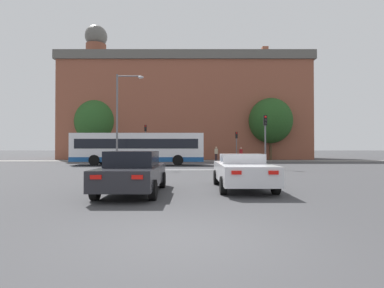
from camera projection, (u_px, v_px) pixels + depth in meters
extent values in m
plane|color=#3D3D3F|center=(189.00, 240.00, 5.24)|extent=(400.00, 400.00, 0.00)
cube|color=silver|center=(192.00, 170.00, 22.29)|extent=(9.05, 0.30, 0.01)
cube|color=gray|center=(192.00, 161.00, 37.90)|extent=(70.06, 2.50, 0.01)
cube|color=brown|center=(186.00, 114.00, 48.00)|extent=(36.27, 12.29, 14.16)
cube|color=#5B5954|center=(186.00, 66.00, 48.11)|extent=(36.99, 12.78, 1.30)
cube|color=brown|center=(112.00, 61.00, 50.00)|extent=(0.90, 0.90, 1.64)
cube|color=brown|center=(183.00, 59.00, 49.19)|extent=(0.90, 0.90, 1.64)
cube|color=brown|center=(265.00, 52.00, 45.72)|extent=(0.90, 0.90, 1.64)
cylinder|color=brown|center=(97.00, 53.00, 48.16)|extent=(3.16, 3.16, 2.87)
sphere|color=#5B5954|center=(97.00, 36.00, 48.20)|extent=(3.51, 3.51, 3.51)
cube|color=#232328|center=(134.00, 175.00, 10.77)|extent=(1.89, 4.73, 0.65)
cube|color=black|center=(134.00, 159.00, 10.73)|extent=(1.62, 2.13, 0.54)
cylinder|color=black|center=(119.00, 180.00, 12.23)|extent=(0.22, 0.64, 0.64)
cylinder|color=black|center=(163.00, 180.00, 12.22)|extent=(0.22, 0.64, 0.64)
cylinder|color=black|center=(96.00, 190.00, 9.30)|extent=(0.22, 0.64, 0.64)
cylinder|color=black|center=(153.00, 190.00, 9.29)|extent=(0.22, 0.64, 0.64)
cube|color=red|center=(96.00, 177.00, 8.39)|extent=(0.32, 0.05, 0.12)
cube|color=red|center=(138.00, 177.00, 8.39)|extent=(0.32, 0.05, 0.12)
cube|color=silver|center=(243.00, 172.00, 11.89)|extent=(1.92, 4.71, 0.69)
cube|color=silver|center=(242.00, 159.00, 12.02)|extent=(1.64, 1.42, 0.38)
cylinder|color=black|center=(217.00, 177.00, 13.34)|extent=(0.22, 0.64, 0.64)
cylinder|color=black|center=(258.00, 177.00, 13.35)|extent=(0.22, 0.64, 0.64)
cylinder|color=black|center=(224.00, 185.00, 10.43)|extent=(0.22, 0.64, 0.64)
cylinder|color=black|center=(276.00, 185.00, 10.43)|extent=(0.22, 0.64, 0.64)
cube|color=red|center=(237.00, 173.00, 9.52)|extent=(0.32, 0.05, 0.12)
cube|color=red|center=(274.00, 173.00, 9.52)|extent=(0.32, 0.05, 0.12)
cube|color=silver|center=(139.00, 147.00, 28.81)|extent=(12.44, 2.55, 2.68)
cube|color=#194C8E|center=(139.00, 159.00, 28.79)|extent=(12.46, 2.57, 0.44)
cube|color=black|center=(139.00, 144.00, 28.81)|extent=(11.45, 2.58, 0.90)
cylinder|color=black|center=(95.00, 160.00, 27.57)|extent=(1.00, 0.28, 1.00)
cylinder|color=black|center=(103.00, 159.00, 30.02)|extent=(1.00, 0.28, 1.00)
cylinder|color=black|center=(178.00, 160.00, 27.56)|extent=(1.00, 0.28, 1.00)
cylinder|color=black|center=(180.00, 159.00, 30.01)|extent=(1.00, 0.28, 1.00)
cylinder|color=slate|center=(146.00, 146.00, 37.35)|extent=(0.12, 0.12, 3.71)
cube|color=black|center=(146.00, 128.00, 37.38)|extent=(0.26, 0.20, 0.80)
sphere|color=red|center=(146.00, 126.00, 37.25)|extent=(0.17, 0.17, 0.17)
sphere|color=black|center=(146.00, 128.00, 37.25)|extent=(0.17, 0.17, 0.17)
sphere|color=black|center=(146.00, 130.00, 37.25)|extent=(0.17, 0.17, 0.17)
cylinder|color=slate|center=(266.00, 147.00, 23.48)|extent=(0.12, 0.12, 3.41)
cube|color=black|center=(266.00, 120.00, 23.51)|extent=(0.26, 0.20, 0.80)
sphere|color=red|center=(266.00, 117.00, 23.38)|extent=(0.17, 0.17, 0.17)
sphere|color=black|center=(266.00, 120.00, 23.38)|extent=(0.17, 0.17, 0.17)
sphere|color=black|center=(266.00, 123.00, 23.38)|extent=(0.17, 0.17, 0.17)
cylinder|color=slate|center=(237.00, 150.00, 36.92)|extent=(0.12, 0.12, 2.83)
cube|color=black|center=(237.00, 135.00, 36.94)|extent=(0.26, 0.20, 0.80)
sphere|color=red|center=(237.00, 133.00, 36.82)|extent=(0.17, 0.17, 0.17)
sphere|color=black|center=(237.00, 135.00, 36.81)|extent=(0.17, 0.17, 0.17)
sphere|color=black|center=(237.00, 137.00, 36.81)|extent=(0.17, 0.17, 0.17)
cylinder|color=slate|center=(118.00, 121.00, 25.71)|extent=(0.16, 0.16, 7.98)
cylinder|color=slate|center=(129.00, 76.00, 25.76)|extent=(2.03, 0.10, 0.10)
ellipsoid|color=#B2B2B7|center=(141.00, 77.00, 25.76)|extent=(0.50, 0.36, 0.22)
cylinder|color=black|center=(216.00, 157.00, 38.31)|extent=(0.13, 0.13, 0.87)
cylinder|color=black|center=(217.00, 157.00, 38.33)|extent=(0.13, 0.13, 0.87)
cube|color=tan|center=(217.00, 151.00, 38.33)|extent=(0.43, 0.27, 0.69)
sphere|color=tan|center=(217.00, 148.00, 38.34)|extent=(0.26, 0.26, 0.26)
cylinder|color=brown|center=(146.00, 158.00, 37.17)|extent=(0.13, 0.13, 0.80)
cylinder|color=brown|center=(146.00, 158.00, 37.33)|extent=(0.13, 0.13, 0.80)
cube|color=olive|center=(146.00, 152.00, 37.26)|extent=(0.31, 0.44, 0.63)
sphere|color=tan|center=(146.00, 149.00, 37.26)|extent=(0.24, 0.24, 0.24)
cylinder|color=#333851|center=(241.00, 158.00, 37.99)|extent=(0.13, 0.13, 0.82)
cylinder|color=#333851|center=(242.00, 158.00, 38.11)|extent=(0.13, 0.13, 0.82)
cube|color=#B21E23|center=(242.00, 152.00, 38.06)|extent=(0.44, 0.44, 0.65)
sphere|color=tan|center=(242.00, 148.00, 38.07)|extent=(0.25, 0.25, 0.25)
cylinder|color=#4C3823|center=(271.00, 149.00, 41.28)|extent=(0.36, 0.36, 2.89)
ellipsoid|color=#234C1E|center=(271.00, 121.00, 41.34)|extent=(5.97, 5.97, 6.27)
cylinder|color=#4C3823|center=(97.00, 150.00, 43.15)|extent=(0.36, 0.36, 2.75)
ellipsoid|color=#285623|center=(97.00, 122.00, 43.21)|extent=(6.26, 6.26, 6.58)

